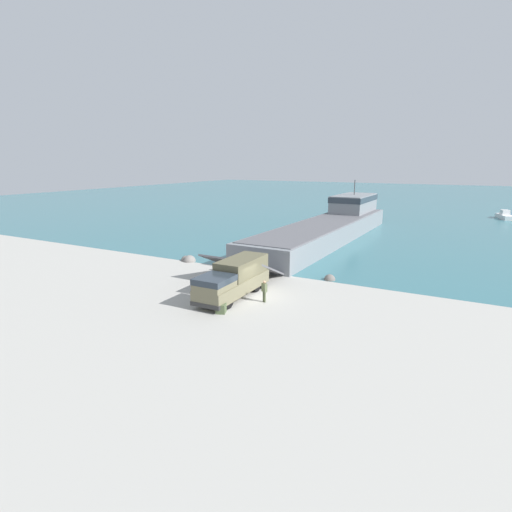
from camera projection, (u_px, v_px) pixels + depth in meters
ground_plane at (254, 297)px, 31.68m from camera, size 240.00×240.00×0.00m
water_surface at (415, 200)px, 114.84m from camera, size 240.00×180.00×0.01m
landing_craft at (332, 224)px, 57.04m from camera, size 8.01×43.60×7.69m
military_truck at (234, 278)px, 31.61m from camera, size 2.53×8.14×2.86m
soldier_on_ramp at (264, 290)px, 30.40m from camera, size 0.50×0.41×1.71m
moored_boat_a at (505, 216)px, 75.65m from camera, size 3.19×5.92×1.64m
mooring_bollard at (218, 266)px, 39.44m from camera, size 0.34×0.34×0.78m
cargo_crate at (221, 308)px, 28.39m from camera, size 0.91×0.98×0.66m
shoreline_rock_a at (186, 260)px, 43.60m from camera, size 1.05×1.05×1.05m
shoreline_rock_b at (224, 263)px, 42.65m from camera, size 0.61×0.61×0.61m
shoreline_rock_c at (190, 261)px, 43.17m from camera, size 1.35×1.35×1.35m
shoreline_rock_d at (330, 280)px, 36.39m from camera, size 1.03×1.03×1.03m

